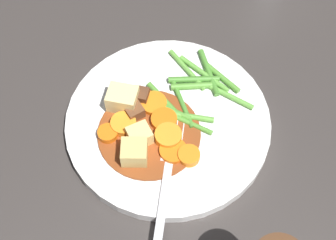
{
  "coord_description": "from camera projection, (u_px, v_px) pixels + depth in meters",
  "views": [
    {
      "loc": [
        0.22,
        0.26,
        0.58
      ],
      "look_at": [
        0.0,
        0.0,
        0.02
      ],
      "focal_mm": 54.53,
      "sensor_mm": 36.0,
      "label": 1
    }
  ],
  "objects": [
    {
      "name": "green_bean_1",
      "position": [
        204.0,
        74.0,
        0.69
      ],
      "size": [
        0.02,
        0.08,
        0.01
      ],
      "primitive_type": "cylinder",
      "rotation": [
        0.0,
        1.57,
        1.69
      ],
      "color": "#66AD42",
      "rests_on": "dinner_plate"
    },
    {
      "name": "carrot_slice_4",
      "position": [
        173.0,
        151.0,
        0.63
      ],
      "size": [
        0.04,
        0.04,
        0.01
      ],
      "primitive_type": "cylinder",
      "rotation": [
        0.0,
        0.0,
        3.23
      ],
      "color": "orange",
      "rests_on": "dinner_plate"
    },
    {
      "name": "fork",
      "position": [
        167.0,
        178.0,
        0.61
      ],
      "size": [
        0.14,
        0.13,
        0.0
      ],
      "color": "silver",
      "rests_on": "dinner_plate"
    },
    {
      "name": "carrot_slice_3",
      "position": [
        166.0,
        123.0,
        0.65
      ],
      "size": [
        0.05,
        0.05,
        0.01
      ],
      "primitive_type": "cylinder",
      "rotation": [
        0.0,
        0.0,
        2.27
      ],
      "color": "orange",
      "rests_on": "dinner_plate"
    },
    {
      "name": "green_bean_10",
      "position": [
        162.0,
        98.0,
        0.67
      ],
      "size": [
        0.01,
        0.06,
        0.01
      ],
      "primitive_type": "cylinder",
      "rotation": [
        0.0,
        1.57,
        1.53
      ],
      "color": "#599E38",
      "rests_on": "dinner_plate"
    },
    {
      "name": "green_bean_8",
      "position": [
        230.0,
        96.0,
        0.67
      ],
      "size": [
        0.03,
        0.07,
        0.01
      ],
      "primitive_type": "cylinder",
      "rotation": [
        0.0,
        1.57,
        1.87
      ],
      "color": "#66AD42",
      "rests_on": "dinner_plate"
    },
    {
      "name": "carrot_slice_6",
      "position": [
        124.0,
        125.0,
        0.64
      ],
      "size": [
        0.04,
        0.04,
        0.01
      ],
      "primitive_type": "cylinder",
      "rotation": [
        0.0,
        0.0,
        2.67
      ],
      "color": "orange",
      "rests_on": "dinner_plate"
    },
    {
      "name": "meat_chunk_1",
      "position": [
        141.0,
        96.0,
        0.66
      ],
      "size": [
        0.03,
        0.03,
        0.02
      ],
      "primitive_type": "cube",
      "rotation": [
        0.0,
        0.0,
        5.33
      ],
      "color": "#56331E",
      "rests_on": "dinner_plate"
    },
    {
      "name": "potato_chunk_2",
      "position": [
        134.0,
        153.0,
        0.62
      ],
      "size": [
        0.04,
        0.04,
        0.03
      ],
      "primitive_type": "cube",
      "rotation": [
        0.0,
        0.0,
        5.56
      ],
      "color": "#DBBC6B",
      "rests_on": "dinner_plate"
    },
    {
      "name": "green_bean_9",
      "position": [
        221.0,
        76.0,
        0.69
      ],
      "size": [
        0.01,
        0.06,
        0.01
      ],
      "primitive_type": "cylinder",
      "rotation": [
        0.0,
        1.57,
        1.61
      ],
      "color": "#599E38",
      "rests_on": "dinner_plate"
    },
    {
      "name": "carrot_slice_1",
      "position": [
        168.0,
        136.0,
        0.64
      ],
      "size": [
        0.04,
        0.04,
        0.01
      ],
      "primitive_type": "cylinder",
      "rotation": [
        0.0,
        0.0,
        0.25
      ],
      "color": "orange",
      "rests_on": "dinner_plate"
    },
    {
      "name": "potato_chunk_1",
      "position": [
        123.0,
        99.0,
        0.65
      ],
      "size": [
        0.05,
        0.05,
        0.03
      ],
      "primitive_type": "cube",
      "rotation": [
        0.0,
        0.0,
        5.36
      ],
      "color": "#EAD68C",
      "rests_on": "dinner_plate"
    },
    {
      "name": "meat_chunk_0",
      "position": [
        134.0,
        111.0,
        0.65
      ],
      "size": [
        0.03,
        0.03,
        0.02
      ],
      "primitive_type": "cube",
      "rotation": [
        0.0,
        0.0,
        1.4
      ],
      "color": "brown",
      "rests_on": "dinner_plate"
    },
    {
      "name": "carrot_slice_5",
      "position": [
        189.0,
        156.0,
        0.62
      ],
      "size": [
        0.04,
        0.04,
        0.01
      ],
      "primitive_type": "cylinder",
      "rotation": [
        0.0,
        0.0,
        2.52
      ],
      "color": "orange",
      "rests_on": "dinner_plate"
    },
    {
      "name": "ground_plane",
      "position": [
        168.0,
        126.0,
        0.67
      ],
      "size": [
        3.0,
        3.0,
        0.0
      ],
      "primitive_type": "plane",
      "color": "#383330"
    },
    {
      "name": "carrot_slice_0",
      "position": [
        108.0,
        134.0,
        0.64
      ],
      "size": [
        0.04,
        0.04,
        0.01
      ],
      "primitive_type": "cylinder",
      "rotation": [
        0.0,
        0.0,
        5.33
      ],
      "color": "orange",
      "rests_on": "dinner_plate"
    },
    {
      "name": "green_bean_2",
      "position": [
        191.0,
        86.0,
        0.68
      ],
      "size": [
        0.05,
        0.04,
        0.01
      ],
      "primitive_type": "cylinder",
      "rotation": [
        0.0,
        1.57,
        2.5
      ],
      "color": "#599E38",
      "rests_on": "dinner_plate"
    },
    {
      "name": "green_bean_3",
      "position": [
        194.0,
        125.0,
        0.65
      ],
      "size": [
        0.02,
        0.05,
        0.01
      ],
      "primitive_type": "cylinder",
      "rotation": [
        0.0,
        1.57,
        1.95
      ],
      "color": "#599E38",
      "rests_on": "dinner_plate"
    },
    {
      "name": "green_bean_5",
      "position": [
        194.0,
        79.0,
        0.68
      ],
      "size": [
        0.06,
        0.05,
        0.01
      ],
      "primitive_type": "cylinder",
      "rotation": [
        0.0,
        1.57,
        2.46
      ],
      "color": "#4C8E33",
      "rests_on": "dinner_plate"
    },
    {
      "name": "green_bean_6",
      "position": [
        182.0,
        103.0,
        0.67
      ],
      "size": [
        0.04,
        0.08,
        0.01
      ],
      "primitive_type": "cylinder",
      "rotation": [
        0.0,
        1.57,
        1.19
      ],
      "color": "#4C8E33",
      "rests_on": "dinner_plate"
    },
    {
      "name": "carrot_slice_2",
      "position": [
        156.0,
        102.0,
        0.66
      ],
      "size": [
        0.05,
        0.05,
        0.01
      ],
      "primitive_type": "cylinder",
      "rotation": [
        0.0,
        0.0,
        5.55
      ],
      "color": "orange",
      "rests_on": "dinner_plate"
    },
    {
      "name": "green_bean_7",
      "position": [
        187.0,
        70.0,
        0.69
      ],
      "size": [
        0.01,
        0.08,
        0.01
      ],
      "primitive_type": "cylinder",
      "rotation": [
        0.0,
        1.57,
        1.47
      ],
      "color": "#66AD42",
      "rests_on": "dinner_plate"
    },
    {
      "name": "green_bean_0",
      "position": [
        169.0,
        109.0,
        0.66
      ],
      "size": [
        0.03,
        0.06,
        0.01
      ],
      "primitive_type": "cylinder",
      "rotation": [
        0.0,
        1.57,
        1.94
      ],
      "color": "#599E38",
      "rests_on": "dinner_plate"
    },
    {
      "name": "dinner_plate",
      "position": [
        168.0,
        123.0,
        0.66
      ],
      "size": [
        0.27,
        0.27,
        0.02
      ],
      "primitive_type": "cylinder",
      "color": "white",
      "rests_on": "ground_plane"
    },
    {
      "name": "stew_sauce",
      "position": [
        150.0,
        134.0,
        0.64
      ],
      "size": [
        0.13,
        0.13,
        0.0
      ],
      "primitive_type": "cylinder",
      "color": "brown",
      "rests_on": "dinner_plate"
    },
    {
      "name": "potato_chunk_0",
      "position": [
        140.0,
        137.0,
        0.63
      ],
      "size": [
        0.03,
        0.03,
        0.02
      ],
      "primitive_type": "cube",
      "rotation": [
        0.0,
        0.0,
        4.45
      ],
      "color": "#E5CC7A",
      "rests_on": "dinner_plate"
    },
    {
      "name": "green_bean_11",
      "position": [
        187.0,
        116.0,
        0.66
      ],
      "size": [
        0.05,
        0.06,
        0.01
      ],
      "primitive_type": "cylinder",
      "rotation": [
        0.0,
        1.57,
        2.25
      ],
      "color": "#66AD42",
      "rests_on": "dinner_plate"
    },
    {
      "name": "green_bean_4",
      "position": [
        209.0,
        72.0,
        0.69
      ],
      "size": [
        0.04,
        0.07,
        0.01
      ],
      "primitive_type": "cylinder",
      "rotation": [
        0.0,
        1.57,
        1.12
      ],
      "color": "#4C8E33",
      "rests_on": "dinner_plate"
    }
  ]
}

